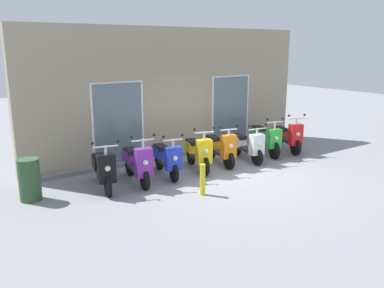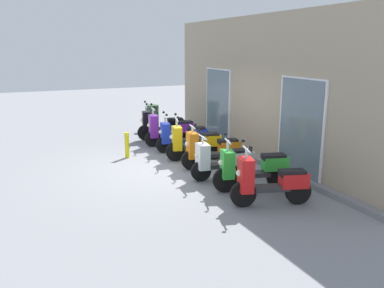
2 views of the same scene
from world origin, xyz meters
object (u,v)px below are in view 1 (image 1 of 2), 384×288
Objects in this scene: scooter_purple at (137,163)px; scooter_white at (247,145)px; scooter_blue at (166,158)px; scooter_yellow at (198,152)px; curb_bollard at (203,180)px; trash_bin at (30,180)px; scooter_red at (287,136)px; scooter_green at (265,138)px; scooter_black at (103,169)px; scooter_orange at (220,147)px.

scooter_purple is 1.04× the size of scooter_white.
scooter_yellow is (0.94, -0.06, 0.02)m from scooter_blue.
curb_bollard is 0.77× the size of trash_bin.
scooter_red is 2.19× the size of curb_bollard.
curb_bollard is at bearing -29.69° from trash_bin.
scooter_white is at bearing -168.80° from scooter_green.
trash_bin is at bearing 176.23° from scooter_yellow.
trash_bin is (-7.60, 0.28, -0.02)m from scooter_red.
scooter_blue is 2.62m from scooter_white.
trash_bin is at bearing 176.77° from scooter_white.
scooter_black is 1.57m from trash_bin.
trash_bin is at bearing 178.74° from scooter_green.
scooter_yellow is at bearing 0.23° from scooter_purple.
scooter_orange is at bearing 2.00° from scooter_purple.
scooter_yellow is 3.41m from scooter_red.
scooter_black is 6.04m from scooter_red.
scooter_yellow is at bearing 179.88° from scooter_red.
scooter_green reaches higher than curb_bollard.
scooter_black is 4.31m from scooter_white.
scooter_red is (4.35, -0.06, 0.01)m from scooter_blue.
scooter_purple reaches higher than scooter_white.
scooter_orange is (0.81, 0.08, -0.01)m from scooter_yellow.
scooter_white is at bearing -178.42° from scooter_red.
scooter_orange is 5.00m from trash_bin.
scooter_yellow reaches higher than scooter_green.
scooter_red is 7.60m from trash_bin.
scooter_purple is at bearing 179.21° from scooter_white.
trash_bin is at bearing 177.80° from scooter_orange.
scooter_orange is 1.79m from scooter_green.
scooter_red is at bearing -9.31° from scooter_green.
scooter_red is (0.82, -0.13, -0.02)m from scooter_green.
scooter_black is 0.84m from scooter_purple.
scooter_yellow is 0.82m from scooter_orange.
trash_bin is at bearing 150.31° from curb_bollard.
curb_bollard is (-1.79, -1.64, -0.13)m from scooter_orange.
scooter_orange is 2.60m from scooter_red.
scooter_red is at bearing 1.58° from scooter_white.
scooter_yellow is at bearing -174.11° from scooter_orange.
scooter_red is at bearing -0.49° from scooter_black.
scooter_purple is 1.75× the size of trash_bin.
scooter_orange is (3.44, 0.04, 0.00)m from scooter_black.
scooter_black reaches higher than curb_bollard.
scooter_orange reaches higher than curb_bollard.
scooter_purple is at bearing -178.25° from scooter_green.
curb_bollard is (1.65, -1.60, -0.13)m from scooter_black.
scooter_green is at bearing 2.79° from scooter_yellow.
scooter_black is at bearing 135.95° from curb_bollard.
scooter_green is 1.07× the size of scooter_red.
scooter_orange reaches higher than trash_bin.
scooter_black is at bearing -179.64° from scooter_blue.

